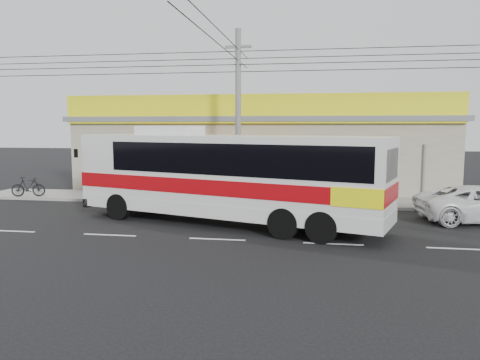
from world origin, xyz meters
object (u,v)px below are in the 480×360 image
object	(u,v)px
coach_bus	(230,172)
utility_pole	(238,60)
motorbike_red	(150,186)
motorbike_dark	(28,187)

from	to	relation	value
coach_bus	utility_pole	distance (m)	6.96
coach_bus	motorbike_red	bearing A→B (deg)	150.43
motorbike_red	utility_pole	bearing A→B (deg)	-132.62
motorbike_dark	utility_pole	bearing A→B (deg)	-105.04
coach_bus	utility_pole	bearing A→B (deg)	113.56
motorbike_dark	utility_pole	distance (m)	13.21
motorbike_red	motorbike_dark	xyz separation A→B (m)	(-6.44, -1.34, -0.03)
coach_bus	motorbike_dark	size ratio (longest dim) A/B	7.35
motorbike_red	coach_bus	bearing A→B (deg)	-166.22
motorbike_red	utility_pole	distance (m)	8.29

